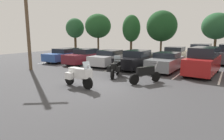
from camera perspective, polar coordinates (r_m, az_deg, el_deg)
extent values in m
cube|color=#38383A|center=(11.02, -4.02, -4.86)|extent=(44.00, 44.00, 0.10)
cylinder|color=black|center=(10.27, -7.14, -3.82)|extent=(0.68, 0.21, 0.67)
cylinder|color=black|center=(11.37, -12.34, -2.60)|extent=(0.68, 0.21, 0.67)
cube|color=white|center=(10.71, -9.95, -0.84)|extent=(1.16, 0.55, 0.54)
cylinder|color=#B2B2B7|center=(10.26, -7.65, -1.44)|extent=(0.52, 0.14, 1.14)
cylinder|color=black|center=(10.23, -8.02, 1.25)|extent=(0.12, 0.62, 0.04)
cube|color=white|center=(10.23, -7.59, -0.99)|extent=(0.50, 0.54, 0.48)
cube|color=#B2C1CC|center=(10.12, -7.45, 1.39)|extent=(0.22, 0.46, 0.39)
cube|color=white|center=(11.21, -9.73, -1.12)|extent=(0.47, 0.30, 0.36)
cube|color=white|center=(10.78, -12.46, -1.67)|extent=(0.47, 0.30, 0.36)
cylinder|color=black|center=(12.14, 12.67, -1.91)|extent=(0.42, 0.59, 0.62)
cylinder|color=black|center=(11.19, 6.50, -2.76)|extent=(0.42, 0.59, 0.62)
cube|color=black|center=(11.56, 9.77, -0.27)|extent=(0.80, 1.14, 0.49)
cylinder|color=#B2B2B7|center=(11.99, 12.31, -0.10)|extent=(0.31, 0.46, 1.09)
cylinder|color=black|center=(11.86, 12.09, 2.00)|extent=(0.55, 0.34, 0.04)
cylinder|color=black|center=(13.85, 1.57, -0.10)|extent=(0.31, 0.66, 0.65)
cylinder|color=black|center=(12.43, 0.14, -1.29)|extent=(0.31, 0.66, 0.65)
cube|color=black|center=(13.07, 0.90, 1.09)|extent=(0.67, 1.16, 0.46)
cylinder|color=#B2B2B7|center=(13.67, 1.48, 1.52)|extent=(0.22, 0.50, 1.12)
cylinder|color=black|center=(13.53, 1.41, 3.15)|extent=(0.60, 0.22, 0.04)
cube|color=black|center=(13.68, 1.49, 1.70)|extent=(0.54, 0.55, 0.41)
cube|color=#B2C1CC|center=(13.68, 1.55, 3.39)|extent=(0.47, 0.29, 0.39)
cube|color=black|center=(12.84, -0.78, 0.44)|extent=(0.36, 0.49, 0.36)
cube|color=black|center=(12.70, 1.93, 0.32)|extent=(0.36, 0.49, 0.36)
cube|color=silver|center=(22.07, -15.93, 2.56)|extent=(0.12, 4.86, 0.01)
cube|color=silver|center=(20.23, -10.90, 2.10)|extent=(0.12, 4.86, 0.01)
cube|color=silver|center=(18.58, -4.92, 1.53)|extent=(0.12, 4.86, 0.01)
cube|color=silver|center=(17.17, 2.13, 0.83)|extent=(0.12, 4.86, 0.01)
cube|color=silver|center=(16.07, 10.28, 0.02)|extent=(0.12, 4.86, 0.01)
cube|color=silver|center=(15.34, 19.41, -0.90)|extent=(0.12, 4.86, 0.01)
cube|color=silver|center=(15.03, 29.19, -1.85)|extent=(0.12, 4.86, 0.01)
cube|color=#2D519E|center=(21.40, -13.54, 4.04)|extent=(2.08, 4.90, 0.74)
cube|color=black|center=(21.45, -13.35, 5.64)|extent=(1.82, 2.46, 0.43)
cylinder|color=black|center=(19.69, -15.00, 2.72)|extent=(0.25, 0.70, 0.69)
cylinder|color=black|center=(20.83, -18.19, 2.95)|extent=(0.25, 0.70, 0.69)
cylinder|color=black|center=(22.15, -9.10, 3.74)|extent=(0.25, 0.70, 0.69)
cylinder|color=black|center=(23.17, -12.24, 3.92)|extent=(0.25, 0.70, 0.69)
cube|color=maroon|center=(19.25, -7.72, 3.62)|extent=(2.06, 4.74, 0.81)
cube|color=black|center=(19.28, -7.53, 5.52)|extent=(1.76, 2.05, 0.45)
cylinder|color=black|center=(17.63, -9.33, 2.01)|extent=(0.26, 0.66, 0.65)
cylinder|color=black|center=(18.72, -12.70, 2.37)|extent=(0.26, 0.66, 0.65)
cylinder|color=black|center=(20.00, -3.02, 3.10)|extent=(0.26, 0.66, 0.65)
cylinder|color=black|center=(20.96, -6.32, 3.38)|extent=(0.26, 0.66, 0.65)
cube|color=#B7B7BC|center=(17.95, -1.21, 3.17)|extent=(2.01, 4.30, 0.79)
cube|color=black|center=(18.22, -0.61, 5.18)|extent=(1.76, 2.19, 0.41)
cylinder|color=black|center=(16.38, -1.37, 1.47)|extent=(0.25, 0.63, 0.62)
cylinder|color=black|center=(17.20, -5.82, 1.84)|extent=(0.25, 0.63, 0.62)
cylinder|color=black|center=(18.89, 3.00, 2.64)|extent=(0.25, 0.63, 0.62)
cylinder|color=black|center=(19.61, -1.07, 2.93)|extent=(0.25, 0.63, 0.62)
cube|color=black|center=(16.51, 6.82, 2.59)|extent=(1.92, 4.64, 0.80)
cube|color=black|center=(16.75, 7.40, 4.91)|extent=(1.72, 2.16, 0.49)
cylinder|color=black|center=(14.82, 6.81, 0.63)|extent=(0.24, 0.71, 0.71)
cylinder|color=black|center=(15.56, 1.69, 1.15)|extent=(0.24, 0.71, 0.71)
cylinder|color=black|center=(17.65, 11.31, 2.05)|extent=(0.24, 0.71, 0.71)
cylinder|color=black|center=(18.27, 6.79, 2.45)|extent=(0.24, 0.71, 0.71)
cube|color=slate|center=(15.81, 15.38, 1.95)|extent=(1.92, 4.41, 0.83)
cube|color=black|center=(16.05, 15.85, 4.27)|extent=(1.72, 1.92, 0.40)
cylinder|color=black|center=(14.23, 16.53, -0.24)|extent=(0.23, 0.66, 0.66)
cylinder|color=black|center=(14.73, 10.66, 0.36)|extent=(0.23, 0.66, 0.66)
cylinder|color=black|center=(17.07, 19.36, 1.30)|extent=(0.23, 0.66, 0.66)
cylinder|color=black|center=(17.49, 14.35, 1.77)|extent=(0.23, 0.66, 0.66)
cube|color=maroon|center=(15.26, 24.96, 1.47)|extent=(2.07, 4.70, 1.05)
cube|color=black|center=(15.55, 25.47, 4.80)|extent=(1.82, 3.19, 0.69)
cylinder|color=black|center=(13.69, 26.69, -1.34)|extent=(0.26, 0.66, 0.65)
cylinder|color=black|center=(13.98, 20.61, -0.68)|extent=(0.26, 0.66, 0.65)
cylinder|color=black|center=(16.74, 28.37, 0.46)|extent=(0.26, 0.66, 0.65)
cylinder|color=black|center=(16.98, 23.35, 0.98)|extent=(0.26, 0.66, 0.65)
cube|color=tan|center=(22.53, 17.62, 4.22)|extent=(1.93, 4.72, 0.81)
cube|color=black|center=(22.87, 17.95, 5.89)|extent=(1.78, 2.21, 0.46)
cylinder|color=black|center=(20.81, 18.72, 2.89)|extent=(0.22, 0.67, 0.67)
cylinder|color=black|center=(21.24, 14.33, 3.25)|extent=(0.22, 0.67, 0.67)
cylinder|color=black|center=(23.94, 20.46, 3.69)|extent=(0.22, 0.67, 0.67)
cylinder|color=black|center=(24.31, 16.60, 4.00)|extent=(0.22, 0.67, 0.67)
cube|color=white|center=(22.33, 24.35, 3.98)|extent=(1.85, 4.81, 1.02)
cube|color=black|center=(22.68, 24.64, 6.16)|extent=(1.71, 2.86, 0.65)
cylinder|color=black|center=(20.66, 25.86, 2.33)|extent=(0.22, 0.66, 0.66)
cylinder|color=black|center=(20.88, 21.52, 2.72)|extent=(0.22, 0.66, 0.66)
cylinder|color=black|center=(23.90, 26.68, 3.21)|extent=(0.22, 0.66, 0.66)
cylinder|color=black|center=(24.08, 22.91, 3.54)|extent=(0.22, 0.66, 0.66)
cylinder|color=black|center=(20.56, 28.49, 2.05)|extent=(0.23, 0.64, 0.64)
cylinder|color=black|center=(23.63, 29.04, 2.92)|extent=(0.23, 0.64, 0.64)
cylinder|color=brown|center=(17.04, -23.67, 14.83)|extent=(0.26, 0.26, 8.84)
cylinder|color=#4C3823|center=(33.70, -4.03, 7.39)|extent=(0.31, 0.31, 2.25)
ellipsoid|color=#1E4C23|center=(33.69, -4.10, 12.72)|extent=(4.35, 4.35, 4.01)
cylinder|color=#4C3823|center=(29.99, 14.07, 6.34)|extent=(0.28, 0.28, 1.83)
ellipsoid|color=#19421E|center=(29.95, 14.34, 12.33)|extent=(4.40, 4.40, 4.43)
cylinder|color=#4C3823|center=(26.83, 27.78, 5.51)|extent=(0.30, 0.30, 2.27)
ellipsoid|color=#23512D|center=(26.79, 28.27, 11.24)|extent=(3.38, 3.38, 3.11)
cylinder|color=#4C3823|center=(36.41, -10.62, 7.45)|extent=(0.43, 0.43, 2.25)
ellipsoid|color=#23512D|center=(36.39, -10.77, 11.95)|extent=(3.25, 3.25, 3.46)
cylinder|color=#4C3823|center=(32.13, 5.58, 6.72)|extent=(0.38, 0.38, 1.69)
ellipsoid|color=#1E4C23|center=(32.09, 5.68, 12.02)|extent=(2.89, 2.89, 4.24)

